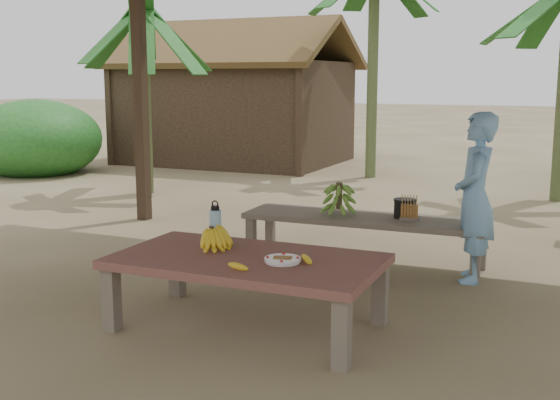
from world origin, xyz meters
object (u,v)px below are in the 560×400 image
at_px(work_table, 247,266).
at_px(water_flask, 215,225).
at_px(cooking_pot, 405,209).
at_px(ripe_banana_bunch, 211,236).
at_px(woman, 475,198).
at_px(bench, 364,222).
at_px(plate, 283,260).

relative_size(work_table, water_flask, 5.66).
height_order(water_flask, cooking_pot, water_flask).
distance_m(ripe_banana_bunch, water_flask, 0.16).
xyz_separation_m(ripe_banana_bunch, woman, (1.57, 1.67, 0.13)).
xyz_separation_m(ripe_banana_bunch, cooking_pot, (0.93, 1.88, -0.05)).
bearing_deg(water_flask, cooking_pot, 60.64).
distance_m(bench, plate, 1.96).
xyz_separation_m(work_table, cooking_pot, (0.58, 2.00, 0.10)).
relative_size(bench, cooking_pot, 11.36).
height_order(work_table, cooking_pot, cooking_pot).
distance_m(work_table, water_flask, 0.51).
xyz_separation_m(water_flask, cooking_pot, (0.98, 1.73, -0.10)).
xyz_separation_m(work_table, woman, (1.22, 1.79, 0.28)).
distance_m(ripe_banana_bunch, woman, 2.30).
bearing_deg(cooking_pot, plate, -98.45).
bearing_deg(bench, work_table, -98.40).
bearing_deg(woman, work_table, -42.60).
relative_size(water_flask, woman, 0.22).
relative_size(work_table, ripe_banana_bunch, 6.32).
distance_m(work_table, cooking_pot, 2.09).
bearing_deg(water_flask, work_table, -34.15).
distance_m(water_flask, woman, 2.23).
xyz_separation_m(plate, woman, (0.94, 1.83, 0.20)).
bearing_deg(plate, ripe_banana_bunch, 165.96).
bearing_deg(cooking_pot, bench, -167.26).
relative_size(work_table, plate, 7.47).
relative_size(ripe_banana_bunch, cooking_pot, 1.47).
xyz_separation_m(bench, plate, (0.05, -1.96, 0.12)).
bearing_deg(woman, bench, -105.49).
xyz_separation_m(cooking_pot, woman, (0.64, -0.21, 0.18)).
bearing_deg(work_table, woman, 54.98).
xyz_separation_m(plate, water_flask, (-0.67, 0.30, 0.12)).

